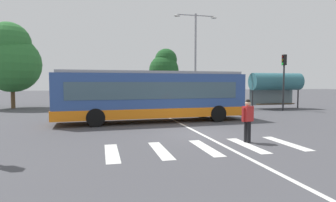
% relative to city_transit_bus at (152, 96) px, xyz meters
% --- Properties ---
extents(ground_plane, '(160.00, 160.00, 0.00)m').
position_rel_city_transit_bus_xyz_m(ground_plane, '(1.35, -4.45, -1.59)').
color(ground_plane, '#47474C').
extents(city_transit_bus, '(11.63, 3.17, 3.06)m').
position_rel_city_transit_bus_xyz_m(city_transit_bus, '(0.00, 0.00, 0.00)').
color(city_transit_bus, black).
rests_on(city_transit_bus, ground_plane).
extents(pedestrian_crossing_street, '(0.56, 0.37, 1.72)m').
position_rel_city_transit_bus_xyz_m(pedestrian_crossing_street, '(2.59, -6.86, -0.62)').
color(pedestrian_crossing_street, black).
rests_on(pedestrian_crossing_street, ground_plane).
extents(parked_car_red, '(1.99, 4.56, 1.35)m').
position_rel_city_transit_bus_xyz_m(parked_car_red, '(-2.07, 11.50, -0.82)').
color(parked_car_red, black).
rests_on(parked_car_red, ground_plane).
extents(parked_car_white, '(1.89, 4.51, 1.35)m').
position_rel_city_transit_bus_xyz_m(parked_car_white, '(0.61, 11.68, -0.82)').
color(parked_car_white, black).
rests_on(parked_car_white, ground_plane).
extents(parked_car_black, '(1.96, 4.55, 1.35)m').
position_rel_city_transit_bus_xyz_m(parked_car_black, '(3.32, 11.81, -0.82)').
color(parked_car_black, black).
rests_on(parked_car_black, ground_plane).
extents(parked_car_silver, '(2.00, 4.56, 1.35)m').
position_rel_city_transit_bus_xyz_m(parked_car_silver, '(6.26, 11.64, -0.82)').
color(parked_car_silver, black).
rests_on(parked_car_silver, ground_plane).
extents(traffic_light_far_corner, '(0.33, 0.32, 4.76)m').
position_rel_city_transit_bus_xyz_m(traffic_light_far_corner, '(12.19, 4.35, 1.61)').
color(traffic_light_far_corner, '#28282B').
rests_on(traffic_light_far_corner, ground_plane).
extents(bus_stop_shelter, '(4.80, 1.54, 3.25)m').
position_rel_city_transit_bus_xyz_m(bus_stop_shelter, '(12.47, 5.85, 0.83)').
color(bus_stop_shelter, '#28282B').
rests_on(bus_stop_shelter, ground_plane).
extents(twin_arm_street_lamp, '(4.19, 0.32, 8.76)m').
position_rel_city_transit_bus_xyz_m(twin_arm_street_lamp, '(5.63, 8.42, 3.80)').
color(twin_arm_street_lamp, '#939399').
rests_on(twin_arm_street_lamp, ground_plane).
extents(background_tree_left, '(5.19, 5.19, 7.86)m').
position_rel_city_transit_bus_xyz_m(background_tree_left, '(-10.99, 11.80, 3.04)').
color(background_tree_left, brown).
rests_on(background_tree_left, ground_plane).
extents(background_tree_right, '(3.29, 3.29, 6.18)m').
position_rel_city_transit_bus_xyz_m(background_tree_right, '(3.93, 14.04, 2.53)').
color(background_tree_right, brown).
rests_on(background_tree_right, ground_plane).
extents(crosswalk_painted_stripes, '(7.16, 2.69, 0.01)m').
position_rel_city_transit_bus_xyz_m(crosswalk_painted_stripes, '(0.64, -7.35, -1.58)').
color(crosswalk_painted_stripes, silver).
rests_on(crosswalk_painted_stripes, ground_plane).
extents(lane_center_line, '(0.16, 24.00, 0.01)m').
position_rel_city_transit_bus_xyz_m(lane_center_line, '(1.44, -2.45, -1.58)').
color(lane_center_line, silver).
rests_on(lane_center_line, ground_plane).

